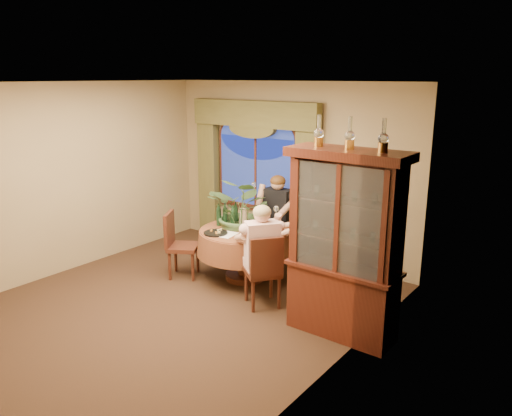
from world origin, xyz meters
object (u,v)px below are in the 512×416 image
Objects in this scene: centerpiece_plant at (244,184)px; wine_bottle_0 at (225,214)px; chair_front_left at (183,245)px; person_back at (278,219)px; chair_right at (262,270)px; wine_bottle_1 at (233,216)px; stoneware_vase at (244,218)px; olive_bowl at (243,229)px; person_pink at (262,256)px; wine_bottle_2 at (236,213)px; wine_bottle_4 at (225,212)px; chair_back_right at (307,249)px; china_cabinet at (344,246)px; oil_lamp_center at (350,133)px; wine_bottle_3 at (219,215)px; oil_lamp_right at (384,135)px; chair_back at (279,232)px; dining_table at (245,254)px; person_scarf at (305,241)px; oil_lamp_left at (319,131)px.

centerpiece_plant is 3.29× the size of wine_bottle_0.
person_back is (0.75, 1.35, 0.22)m from chair_front_left.
centerpiece_plant reaches higher than chair_right.
chair_front_left is at bearing -142.18° from wine_bottle_1.
stoneware_vase is 0.24m from olive_bowl.
person_back is 0.97m from wine_bottle_0.
person_pink is 4.05× the size of wine_bottle_2.
olive_bowl is 0.47× the size of wine_bottle_4.
wine_bottle_2 is at bearing 111.01° from chair_front_left.
wine_bottle_4 reaches higher than chair_back_right.
china_cabinet is 6.46× the size of wine_bottle_0.
wine_bottle_2 is (-0.09, 0.18, 0.00)m from wine_bottle_1.
centerpiece_plant reaches higher than chair_back_right.
person_pink is at bearing -35.09° from olive_bowl.
centerpiece_plant reaches higher than wine_bottle_2.
wine_bottle_2 reaches higher than olive_bowl.
oil_lamp_center is 2.00m from person_pink.
oil_lamp_right is at bearing -11.08° from wine_bottle_3.
oil_lamp_center is 0.35× the size of chair_front_left.
oil_lamp_right is 1.03× the size of wine_bottle_3.
chair_front_left is at bearing 177.67° from oil_lamp_right.
chair_back and chair_front_left have the same top height.
dining_table is 2.75m from oil_lamp_center.
olive_bowl is (-0.70, 0.49, 0.11)m from person_pink.
olive_bowl is at bearing 164.10° from china_cabinet.
stoneware_vase is 0.25× the size of centerpiece_plant.
china_cabinet reaches higher than dining_table.
wine_bottle_3 is (-1.14, 0.47, 0.44)m from chair_right.
olive_bowl is at bearing 166.64° from oil_lamp_right.
wine_bottle_1 reaches higher than olive_bowl.
person_scarf is (0.06, 0.94, 0.15)m from chair_right.
person_back is 4.26× the size of wine_bottle_2.
stoneware_vase is 0.17m from wine_bottle_1.
oil_lamp_right is 1.28× the size of stoneware_vase.
china_cabinet is 2.30m from wine_bottle_2.
person_pink is 1.24m from wine_bottle_0.
oil_lamp_left reaches higher than china_cabinet.
person_back is (-2.27, 1.47, -1.60)m from oil_lamp_right.
chair_back is 2.91× the size of wine_bottle_4.
chair_back is (-0.74, 1.44, 0.00)m from chair_right.
wine_bottle_0 is at bearing -152.45° from centerpiece_plant.
chair_front_left is 6.14× the size of olive_bowl.
oil_lamp_center reaches higher than dining_table.
wine_bottle_1 is at bearing -173.08° from dining_table.
oil_lamp_right is at bearing -16.63° from stoneware_vase.
person_pink is 4.05× the size of wine_bottle_1.
person_scarf is 1.32m from wine_bottle_3.
china_cabinet is 1.69× the size of person_scarf.
chair_right is 1.39m from centerpiece_plant.
chair_back_right is 2.91× the size of wine_bottle_0.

